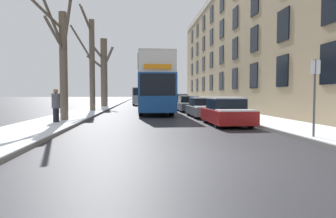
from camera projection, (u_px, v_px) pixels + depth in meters
ground_plane at (188, 159)px, 7.01m from camera, size 320.00×320.00×0.00m
sidewalk_left at (118, 101)px, 59.22m from camera, size 2.85×130.00×0.16m
sidewalk_right at (174, 101)px, 60.22m from camera, size 2.85×130.00×0.16m
terrace_facade_right at (265, 45)px, 30.35m from camera, size 9.10×44.63×12.96m
bare_tree_left_0 at (62, 59)px, 15.57m from camera, size 2.75×2.64×6.64m
bare_tree_left_1 at (91, 62)px, 25.30m from camera, size 1.97×2.19×9.25m
bare_tree_left_2 at (104, 72)px, 34.06m from camera, size 3.26×1.63×7.81m
double_decker_bus at (154, 82)px, 23.98m from camera, size 2.53×10.30×4.41m
parked_car_0 at (226, 112)px, 14.65m from camera, size 1.76×3.95×1.39m
parked_car_1 at (204, 108)px, 20.00m from camera, size 1.82×4.45×1.34m
parked_car_2 at (189, 104)px, 26.27m from camera, size 1.80×4.24×1.41m
parked_car_3 at (180, 102)px, 32.16m from camera, size 1.81×4.42×1.57m
parked_car_4 at (174, 101)px, 37.94m from camera, size 1.85×4.58×1.43m
oncoming_van at (140, 96)px, 41.71m from camera, size 1.91×5.12×2.42m
pedestrian_left_sidewalk at (56, 105)px, 14.60m from camera, size 0.39×0.39×1.80m
street_sign_post at (315, 95)px, 9.58m from camera, size 0.32×0.07×2.65m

